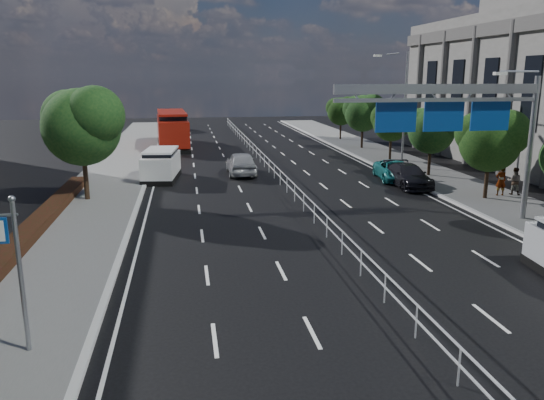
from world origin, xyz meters
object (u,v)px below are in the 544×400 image
object	(u,v)px
white_minivan	(161,165)
near_car_dark	(179,124)
red_bus	(172,128)
pedestrian_a	(501,181)
parked_car_teal	(395,170)
near_car_silver	(241,163)
overhead_gantry	(460,110)
parked_car_dark	(408,176)
pedestrian_b	(514,181)

from	to	relation	value
white_minivan	near_car_dark	world-z (taller)	white_minivan
red_bus	pedestrian_a	size ratio (longest dim) A/B	6.84
near_car_dark	parked_car_teal	world-z (taller)	near_car_dark
near_car_silver	near_car_dark	distance (m)	33.29
near_car_silver	overhead_gantry	bearing A→B (deg)	120.93
white_minivan	parked_car_dark	xyz separation A→B (m)	(16.24, -5.06, -0.33)
white_minivan	red_bus	world-z (taller)	red_bus
parked_car_teal	parked_car_dark	bearing A→B (deg)	-81.52
red_bus	pedestrian_a	distance (m)	33.58
parked_car_teal	parked_car_dark	size ratio (longest dim) A/B	0.98
white_minivan	parked_car_teal	size ratio (longest dim) A/B	1.06
white_minivan	near_car_silver	size ratio (longest dim) A/B	1.04
white_minivan	near_car_silver	xyz separation A→B (m)	(5.79, 1.07, -0.21)
parked_car_teal	pedestrian_a	world-z (taller)	pedestrian_a
red_bus	pedestrian_a	world-z (taller)	red_bus
overhead_gantry	white_minivan	world-z (taller)	overhead_gantry
parked_car_dark	pedestrian_b	world-z (taller)	pedestrian_b
near_car_silver	white_minivan	bearing A→B (deg)	10.90
pedestrian_a	near_car_dark	bearing A→B (deg)	-60.89
red_bus	parked_car_teal	distance (m)	26.11
pedestrian_b	white_minivan	bearing A→B (deg)	11.65
overhead_gantry	near_car_silver	bearing A→B (deg)	120.53
near_car_silver	parked_car_teal	world-z (taller)	near_car_silver
pedestrian_a	pedestrian_b	bearing A→B (deg)	-170.35
overhead_gantry	near_car_dark	xyz separation A→B (m)	(-13.70, 48.03, -4.77)
pedestrian_b	near_car_silver	bearing A→B (deg)	1.59
red_bus	parked_car_dark	world-z (taller)	red_bus
pedestrian_b	near_car_dark	bearing A→B (deg)	-30.14
overhead_gantry	white_minivan	xyz separation A→B (m)	(-14.68, 14.01, -4.54)
white_minivan	parked_car_dark	size ratio (longest dim) A/B	1.03
white_minivan	pedestrian_a	xyz separation A→B (m)	(20.39, -9.09, -0.03)
near_car_silver	parked_car_dark	bearing A→B (deg)	149.99
pedestrian_a	parked_car_dark	bearing A→B (deg)	-39.23
overhead_gantry	near_car_dark	world-z (taller)	overhead_gantry
pedestrian_a	parked_car_teal	bearing A→B (deg)	-51.31
near_car_silver	parked_car_teal	size ratio (longest dim) A/B	1.02
near_car_dark	near_car_silver	bearing A→B (deg)	97.61
parked_car_teal	parked_car_dark	distance (m)	2.20
near_car_silver	parked_car_dark	distance (m)	12.13
parked_car_dark	pedestrian_a	bearing A→B (deg)	-42.54
white_minivan	near_car_dark	size ratio (longest dim) A/B	1.03
near_car_dark	parked_car_dark	bearing A→B (deg)	110.65
near_car_silver	parked_car_dark	size ratio (longest dim) A/B	0.99
near_car_dark	parked_car_teal	size ratio (longest dim) A/B	1.03
near_car_dark	pedestrian_a	size ratio (longest dim) A/B	2.84
white_minivan	pedestrian_a	bearing A→B (deg)	-17.31
near_car_silver	pedestrian_b	size ratio (longest dim) A/B	3.03
overhead_gantry	pedestrian_a	xyz separation A→B (m)	(5.71, 4.93, -4.57)
overhead_gantry	near_car_silver	size ratio (longest dim) A/B	2.04
red_bus	parked_car_dark	xyz separation A→B (m)	(15.80, -22.97, -1.15)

